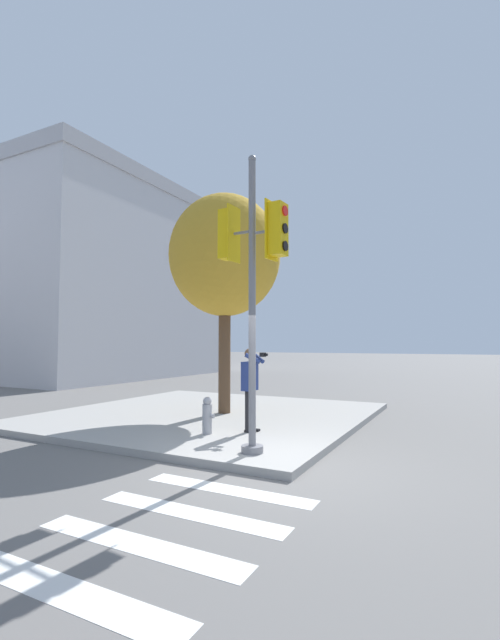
% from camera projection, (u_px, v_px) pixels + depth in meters
% --- Properties ---
extents(ground_plane, '(160.00, 160.00, 0.00)m').
position_uv_depth(ground_plane, '(274.00, 469.00, 6.86)').
color(ground_plane, slate).
extents(sidewalk_corner, '(8.00, 8.00, 0.14)m').
position_uv_depth(sidewalk_corner, '(209.00, 415.00, 11.57)').
color(sidewalk_corner, '#9E9B96').
rests_on(sidewalk_corner, ground_plane).
extents(crosswalk_stripes, '(3.95, 2.52, 0.01)m').
position_uv_depth(crosswalk_stripes, '(138.00, 544.00, 4.28)').
color(crosswalk_stripes, silver).
rests_on(crosswalk_stripes, ground_plane).
extents(traffic_signal_pole, '(0.47, 1.34, 5.22)m').
position_uv_depth(traffic_signal_pole, '(252.00, 267.00, 7.48)').
color(traffic_signal_pole, slate).
rests_on(traffic_signal_pole, sidewalk_corner).
extents(person_photographer, '(0.50, 0.53, 1.76)m').
position_uv_depth(person_photographer, '(250.00, 381.00, 9.12)').
color(person_photographer, black).
rests_on(person_photographer, sidewalk_corner).
extents(street_tree, '(3.05, 3.05, 5.97)m').
position_uv_depth(street_tree, '(225.00, 256.00, 11.73)').
color(street_tree, brown).
rests_on(street_tree, sidewalk_corner).
extents(fire_hydrant, '(0.20, 0.26, 0.76)m').
position_uv_depth(fire_hydrant, '(207.00, 415.00, 8.86)').
color(fire_hydrant, '#99999E').
rests_on(fire_hydrant, sidewalk_corner).
extents(building_right, '(14.46, 11.53, 11.64)m').
position_uv_depth(building_right, '(94.00, 283.00, 27.28)').
color(building_right, '#BCBCC1').
rests_on(building_right, ground_plane).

